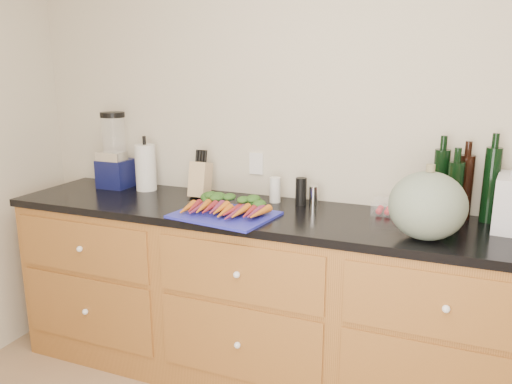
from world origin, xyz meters
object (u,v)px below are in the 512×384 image
at_px(tomato_box, 388,207).
at_px(knife_block, 200,180).
at_px(carrots, 227,208).
at_px(squash, 427,206).
at_px(blender_appliance, 115,155).
at_px(cutting_board, 225,215).
at_px(paper_towel, 146,168).

bearing_deg(tomato_box, knife_block, -178.32).
xyz_separation_m(carrots, knife_block, (-0.29, 0.27, 0.06)).
relative_size(squash, blender_appliance, 0.71).
height_order(cutting_board, paper_towel, paper_towel).
bearing_deg(tomato_box, blender_appliance, -179.56).
xyz_separation_m(squash, knife_block, (-1.22, 0.28, -0.05)).
height_order(squash, knife_block, squash).
bearing_deg(tomato_box, squash, -58.38).
xyz_separation_m(cutting_board, knife_block, (-0.29, 0.30, 0.09)).
height_order(cutting_board, squash, squash).
xyz_separation_m(carrots, paper_towel, (-0.66, 0.29, 0.10)).
distance_m(carrots, paper_towel, 0.73).
relative_size(carrots, tomato_box, 2.73).
bearing_deg(paper_towel, blender_appliance, -179.34).
distance_m(cutting_board, squash, 0.94).
bearing_deg(blender_appliance, squash, -9.46).
bearing_deg(cutting_board, paper_towel, 154.17).
height_order(cutting_board, tomato_box, tomato_box).
bearing_deg(blender_appliance, tomato_box, 0.44).
xyz_separation_m(cutting_board, paper_towel, (-0.66, 0.32, 0.13)).
bearing_deg(knife_block, squash, -13.07).
bearing_deg(blender_appliance, knife_block, -1.73).
height_order(cutting_board, carrots, carrots).
xyz_separation_m(blender_appliance, knife_block, (0.58, -0.02, -0.10)).
distance_m(carrots, tomato_box, 0.79).
distance_m(cutting_board, blender_appliance, 0.95).
bearing_deg(carrots, cutting_board, -90.00).
xyz_separation_m(paper_towel, tomato_box, (1.39, 0.01, -0.10)).
relative_size(carrots, squash, 1.31).
xyz_separation_m(carrots, squash, (0.93, -0.01, 0.11)).
distance_m(cutting_board, paper_towel, 0.75).
bearing_deg(squash, paper_towel, 169.21).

